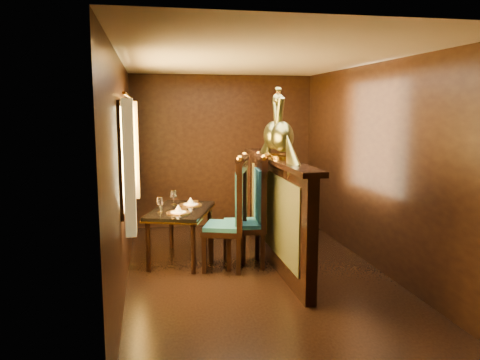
{
  "coord_description": "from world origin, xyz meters",
  "views": [
    {
      "loc": [
        -1.21,
        -5.18,
        1.96
      ],
      "look_at": [
        -0.12,
        0.41,
        1.08
      ],
      "focal_mm": 35.0,
      "sensor_mm": 36.0,
      "label": 1
    }
  ],
  "objects_px": {
    "dining_table": "(181,214)",
    "chair_left": "(254,207)",
    "peacock_left": "(282,123)",
    "peacock_right": "(274,123)",
    "chair_right": "(235,210)"
  },
  "relations": [
    {
      "from": "peacock_left",
      "to": "peacock_right",
      "type": "xyz_separation_m",
      "value": [
        0.0,
        0.37,
        -0.01
      ]
    },
    {
      "from": "chair_left",
      "to": "peacock_right",
      "type": "height_order",
      "value": "peacock_right"
    },
    {
      "from": "chair_left",
      "to": "peacock_left",
      "type": "height_order",
      "value": "peacock_left"
    },
    {
      "from": "chair_right",
      "to": "chair_left",
      "type": "bearing_deg",
      "value": 43.63
    },
    {
      "from": "dining_table",
      "to": "peacock_left",
      "type": "xyz_separation_m",
      "value": [
        1.16,
        -0.65,
        1.18
      ]
    },
    {
      "from": "dining_table",
      "to": "peacock_right",
      "type": "bearing_deg",
      "value": 5.27
    },
    {
      "from": "dining_table",
      "to": "chair_left",
      "type": "relative_size",
      "value": 0.92
    },
    {
      "from": "chair_right",
      "to": "dining_table",
      "type": "bearing_deg",
      "value": 160.47
    },
    {
      "from": "dining_table",
      "to": "chair_left",
      "type": "xyz_separation_m",
      "value": [
        0.89,
        -0.37,
        0.13
      ]
    },
    {
      "from": "chair_left",
      "to": "dining_table",
      "type": "bearing_deg",
      "value": 161.18
    },
    {
      "from": "peacock_right",
      "to": "chair_right",
      "type": "bearing_deg",
      "value": -157.83
    },
    {
      "from": "chair_right",
      "to": "peacock_right",
      "type": "bearing_deg",
      "value": 41.09
    },
    {
      "from": "chair_right",
      "to": "peacock_left",
      "type": "height_order",
      "value": "peacock_left"
    },
    {
      "from": "peacock_left",
      "to": "dining_table",
      "type": "bearing_deg",
      "value": 150.73
    },
    {
      "from": "peacock_left",
      "to": "peacock_right",
      "type": "bearing_deg",
      "value": 90.0
    }
  ]
}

